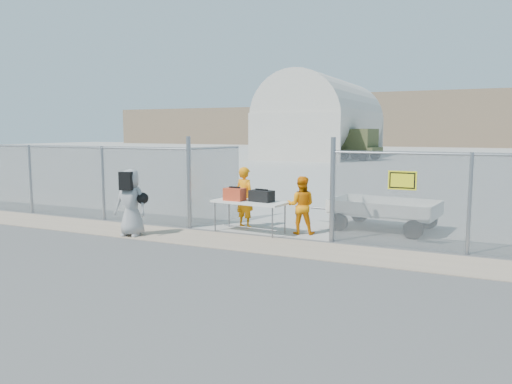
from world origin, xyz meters
The scene contains 14 objects.
ground centered at (0.00, 0.00, 0.00)m, with size 160.00×160.00×0.00m, color #494848.
tarmac_inside centered at (0.00, 42.00, 0.01)m, with size 160.00×80.00×0.01m, color #A5A39C.
dirt_strip centered at (0.00, 1.00, 0.01)m, with size 44.00×1.60×0.01m, color tan.
distant_hills centered at (5.00, 78.00, 4.50)m, with size 140.00×6.00×9.00m, color #7F684F, non-canonical shape.
chain_link_fence centered at (0.00, 2.00, 1.10)m, with size 40.00×0.20×2.20m, color gray, non-canonical shape.
quonset_hangar centered at (-10.00, 40.00, 4.00)m, with size 9.00×18.00×8.00m, color beige, non-canonical shape.
folding_table centered at (-0.26, 2.16, 0.42)m, with size 1.96×0.82×0.83m, color white, non-canonical shape.
orange_bag centered at (-0.66, 2.09, 1.00)m, with size 0.52×0.35×0.33m, color #D84423.
black_duffel centered at (0.07, 2.19, 0.98)m, with size 0.60×0.35×0.29m, color black.
security_worker_left centered at (-0.66, 2.70, 0.84)m, with size 0.61×0.40×1.67m, color orange.
security_worker_right centered at (1.02, 2.55, 0.75)m, with size 0.73×0.57×1.50m, color orange.
visitor centered at (-2.78, 0.52, 0.85)m, with size 0.83×0.54×1.70m, color gray.
utility_trailer centered at (2.86, 4.00, 0.43)m, with size 3.57×1.84×0.86m, color white, non-canonical shape.
military_truck centered at (-6.38, 35.64, 1.40)m, with size 5.89×2.17×2.81m, color #494E2A, non-canonical shape.
Camera 1 is at (5.31, -9.39, 2.65)m, focal length 35.00 mm.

